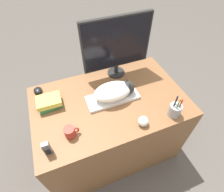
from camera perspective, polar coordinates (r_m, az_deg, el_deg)
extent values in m
plane|color=#4C4742|center=(1.93, 4.07, -25.09)|extent=(12.00, 12.00, 0.00)
cube|color=brown|center=(1.72, -0.63, -9.72)|extent=(1.24, 0.78, 0.77)
cube|color=silver|center=(1.41, 0.20, -0.52)|extent=(0.42, 0.17, 0.02)
ellipsoid|color=white|center=(1.36, 0.21, 1.49)|extent=(0.30, 0.19, 0.12)
sphere|color=#262626|center=(1.40, 5.13, 2.74)|extent=(0.11, 0.11, 0.11)
cone|color=#262626|center=(1.35, 5.77, 3.52)|extent=(0.04, 0.04, 0.04)
cone|color=#262626|center=(1.39, 4.79, 5.00)|extent=(0.04, 0.04, 0.04)
cylinder|color=black|center=(1.64, 1.35, 7.67)|extent=(0.16, 0.16, 0.02)
cylinder|color=black|center=(1.61, 1.38, 9.11)|extent=(0.04, 0.04, 0.09)
cube|color=black|center=(1.46, 1.57, 16.85)|extent=(0.59, 0.03, 0.44)
cube|color=black|center=(1.46, 1.71, 16.68)|extent=(0.56, 0.01, 0.42)
ellipsoid|color=black|center=(1.59, -23.07, 1.68)|extent=(0.07, 0.08, 0.04)
cylinder|color=#9E2D23|center=(1.23, -13.61, -11.39)|extent=(0.07, 0.07, 0.08)
torus|color=#9E2D23|center=(1.23, -11.92, -10.92)|extent=(0.06, 0.01, 0.06)
cylinder|color=#939399|center=(1.37, 19.80, -4.37)|extent=(0.09, 0.09, 0.10)
cylinder|color=orange|center=(1.34, 20.85, -2.61)|extent=(0.01, 0.01, 0.12)
cylinder|color=#1E47B2|center=(1.33, 19.98, -2.12)|extent=(0.01, 0.01, 0.14)
cylinder|color=black|center=(1.31, 19.76, -2.50)|extent=(0.01, 0.01, 0.16)
cylinder|color=#338C38|center=(1.32, 20.32, -3.71)|extent=(0.01, 0.01, 0.12)
cylinder|color=#B21E1E|center=(1.32, 21.27, -3.11)|extent=(0.01, 0.01, 0.14)
sphere|color=silver|center=(1.26, 10.17, -8.12)|extent=(0.08, 0.08, 0.08)
cube|color=#4C4C51|center=(1.19, -20.48, -15.75)|extent=(0.04, 0.03, 0.12)
cube|color=black|center=(1.20, -20.15, -16.79)|extent=(0.03, 0.00, 0.05)
cube|color=#2D6B38|center=(1.45, -19.74, -2.33)|extent=(0.19, 0.16, 0.04)
cube|color=#CCC14C|center=(1.42, -19.92, -1.52)|extent=(0.18, 0.14, 0.04)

